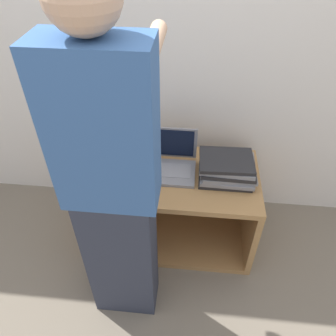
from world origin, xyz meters
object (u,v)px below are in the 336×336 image
at_px(laptop_stack_left, 113,161).
at_px(laptop_stack_right, 227,169).
at_px(laptop_open, 170,162).
at_px(person, 113,189).

bearing_deg(laptop_stack_left, laptop_stack_right, 0.09).
bearing_deg(laptop_open, laptop_stack_left, -172.65).
xyz_separation_m(laptop_stack_right, person, (-0.54, -0.50, 0.27)).
relative_size(laptop_stack_right, person, 0.19).
height_order(laptop_open, laptop_stack_right, laptop_open).
xyz_separation_m(laptop_open, laptop_stack_right, (0.34, -0.04, 0.02)).
height_order(laptop_stack_right, person, person).
height_order(laptop_stack_left, laptop_stack_right, same).
bearing_deg(person, laptop_stack_right, 42.88).
bearing_deg(laptop_stack_right, laptop_stack_left, -179.91).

